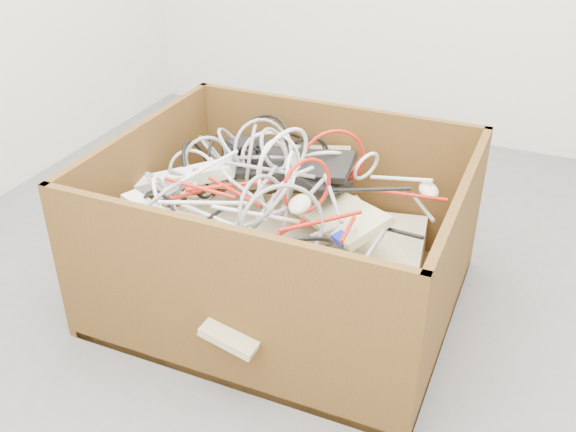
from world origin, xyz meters
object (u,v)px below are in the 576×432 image
at_px(power_strip_left, 185,177).
at_px(power_strip_right, 161,220).
at_px(cardboard_box, 282,260).
at_px(vga_plug, 341,239).

relative_size(power_strip_left, power_strip_right, 1.12).
height_order(power_strip_left, power_strip_right, power_strip_left).
xyz_separation_m(cardboard_box, vga_plug, (0.23, -0.11, 0.21)).
xyz_separation_m(power_strip_left, vga_plug, (0.58, -0.12, -0.02)).
xyz_separation_m(power_strip_left, power_strip_right, (0.05, -0.23, -0.02)).
height_order(cardboard_box, power_strip_left, cardboard_box).
bearing_deg(cardboard_box, power_strip_left, 177.93).
bearing_deg(power_strip_left, cardboard_box, -20.86).
height_order(cardboard_box, power_strip_right, cardboard_box).
xyz_separation_m(cardboard_box, power_strip_right, (-0.29, -0.22, 0.20)).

